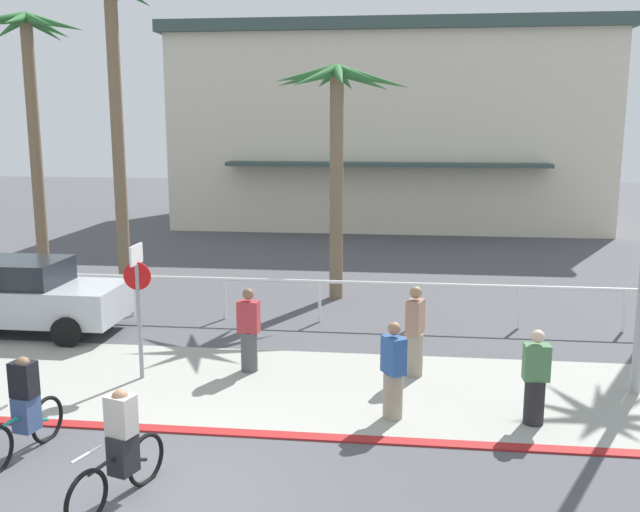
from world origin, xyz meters
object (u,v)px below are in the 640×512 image
object	(u,v)px
palm_tree_1	(30,76)
palm_tree_3	(337,115)
cyclist_black_1	(120,449)
stop_sign_bike_lane	(138,292)
cyclist_teal_0	(24,409)
pedestrian_3	(535,382)
pedestrian_0	(393,375)
palm_tree_2	(115,66)
pedestrian_1	(415,335)
pedestrian_2	(249,334)
car_silver_1	(23,295)

from	to	relation	value
palm_tree_1	palm_tree_3	bearing A→B (deg)	-10.27
palm_tree_3	cyclist_black_1	size ratio (longest dim) A/B	3.57
stop_sign_bike_lane	cyclist_teal_0	xyz separation A→B (m)	(-0.55, -3.14, -0.98)
palm_tree_3	cyclist_black_1	bearing A→B (deg)	-99.02
stop_sign_bike_lane	pedestrian_3	distance (m)	7.12
stop_sign_bike_lane	cyclist_black_1	world-z (taller)	stop_sign_bike_lane
cyclist_teal_0	cyclist_black_1	bearing A→B (deg)	-28.97
cyclist_teal_0	cyclist_black_1	size ratio (longest dim) A/B	1.03
stop_sign_bike_lane	pedestrian_0	xyz separation A→B (m)	(4.71, -1.27, -0.93)
cyclist_teal_0	pedestrian_0	bearing A→B (deg)	19.59
palm_tree_2	cyclist_black_1	xyz separation A→B (m)	(4.64, -11.66, -5.58)
pedestrian_1	pedestrian_2	world-z (taller)	pedestrian_1
pedestrian_0	pedestrian_1	bearing A→B (deg)	79.61
palm_tree_2	cyclist_teal_0	size ratio (longest dim) A/B	4.82
stop_sign_bike_lane	palm_tree_1	size ratio (longest dim) A/B	0.32
palm_tree_2	cyclist_black_1	bearing A→B (deg)	-68.32
pedestrian_0	pedestrian_2	size ratio (longest dim) A/B	0.99
cyclist_teal_0	pedestrian_1	bearing A→B (deg)	34.60
cyclist_teal_0	pedestrian_0	xyz separation A→B (m)	(5.26, 1.87, 0.06)
stop_sign_bike_lane	car_silver_1	bearing A→B (deg)	145.74
stop_sign_bike_lane	pedestrian_0	world-z (taller)	stop_sign_bike_lane
car_silver_1	cyclist_teal_0	size ratio (longest dim) A/B	2.44
stop_sign_bike_lane	palm_tree_3	world-z (taller)	palm_tree_3
pedestrian_2	car_silver_1	bearing A→B (deg)	161.17
palm_tree_2	stop_sign_bike_lane	bearing A→B (deg)	-66.10
palm_tree_3	palm_tree_2	bearing A→B (deg)	171.81
palm_tree_2	pedestrian_1	distance (m)	12.07
stop_sign_bike_lane	cyclist_black_1	size ratio (longest dim) A/B	1.47
cyclist_teal_0	pedestrian_2	world-z (taller)	pedestrian_2
palm_tree_3	pedestrian_2	size ratio (longest dim) A/B	3.76
cyclist_black_1	pedestrian_0	distance (m)	4.47
cyclist_teal_0	pedestrian_1	xyz separation A→B (m)	(5.63, 3.88, 0.12)
palm_tree_3	pedestrian_3	distance (m)	9.68
stop_sign_bike_lane	palm_tree_1	distance (m)	11.28
palm_tree_3	stop_sign_bike_lane	bearing A→B (deg)	-114.74
stop_sign_bike_lane	pedestrian_2	xyz separation A→B (m)	(1.92, 0.62, -0.91)
palm_tree_1	pedestrian_2	xyz separation A→B (m)	(8.21, -7.64, -5.32)
pedestrian_0	pedestrian_1	xyz separation A→B (m)	(0.37, 2.01, 0.06)
palm_tree_2	pedestrian_2	xyz separation A→B (m)	(5.24, -6.87, -5.51)
palm_tree_3	car_silver_1	xyz separation A→B (m)	(-6.77, -4.02, -4.04)
palm_tree_3	pedestrian_0	distance (m)	9.03
pedestrian_0	pedestrian_3	size ratio (longest dim) A/B	1.04
palm_tree_3	pedestrian_2	distance (m)	7.34
pedestrian_3	palm_tree_2	bearing A→B (deg)	139.70
palm_tree_2	pedestrian_0	world-z (taller)	palm_tree_2
palm_tree_3	car_silver_1	world-z (taller)	palm_tree_3
pedestrian_3	stop_sign_bike_lane	bearing A→B (deg)	170.05
cyclist_teal_0	palm_tree_1	bearing A→B (deg)	116.71
pedestrian_0	pedestrian_1	distance (m)	2.05
cyclist_black_1	pedestrian_0	xyz separation A→B (m)	(3.39, 2.91, 0.06)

